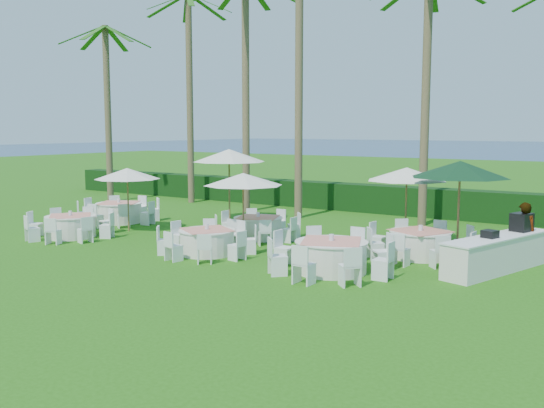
{
  "coord_description": "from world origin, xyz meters",
  "views": [
    {
      "loc": [
        12.14,
        -12.47,
        3.66
      ],
      "look_at": [
        1.78,
        3.28,
        1.3
      ],
      "focal_mm": 40.0,
      "sensor_mm": 36.0,
      "label": 1
    }
  ],
  "objects": [
    {
      "name": "ground",
      "position": [
        0.0,
        0.0,
        0.0
      ],
      "size": [
        120.0,
        120.0,
        0.0
      ],
      "primitive_type": "plane",
      "color": "#235B0F",
      "rests_on": "ground"
    },
    {
      "name": "hedge",
      "position": [
        0.0,
        12.0,
        0.6
      ],
      "size": [
        34.0,
        1.0,
        1.2
      ],
      "primitive_type": "cube",
      "color": "black",
      "rests_on": "ground"
    },
    {
      "name": "banquet_table_a",
      "position": [
        -4.64,
        0.66,
        0.39
      ],
      "size": [
        2.91,
        2.91,
        0.9
      ],
      "color": "silver",
      "rests_on": "ground"
    },
    {
      "name": "banquet_table_b",
      "position": [
        0.98,
        1.04,
        0.38
      ],
      "size": [
        2.9,
        2.9,
        0.88
      ],
      "color": "silver",
      "rests_on": "ground"
    },
    {
      "name": "banquet_table_c",
      "position": [
        5.07,
        1.04,
        0.43
      ],
      "size": [
        3.25,
        3.25,
        0.98
      ],
      "color": "silver",
      "rests_on": "ground"
    },
    {
      "name": "banquet_table_d",
      "position": [
        -5.72,
        3.8,
        0.41
      ],
      "size": [
        3.12,
        3.12,
        0.94
      ],
      "color": "silver",
      "rests_on": "ground"
    },
    {
      "name": "banquet_table_e",
      "position": [
        0.77,
        3.96,
        0.38
      ],
      "size": [
        2.85,
        2.85,
        0.88
      ],
      "color": "silver",
      "rests_on": "ground"
    },
    {
      "name": "banquet_table_f",
      "position": [
        6.34,
        4.04,
        0.41
      ],
      "size": [
        3.07,
        3.07,
        0.93
      ],
      "color": "silver",
      "rests_on": "ground"
    },
    {
      "name": "umbrella_a",
      "position": [
        -3.9,
        2.58,
        2.06
      ],
      "size": [
        2.3,
        2.3,
        2.26
      ],
      "color": "brown",
      "rests_on": "ground"
    },
    {
      "name": "umbrella_b",
      "position": [
        0.91,
        2.95,
        2.06
      ],
      "size": [
        2.53,
        2.53,
        2.26
      ],
      "color": "brown",
      "rests_on": "ground"
    },
    {
      "name": "umbrella_c",
      "position": [
        -2.18,
        6.27,
        2.61
      ],
      "size": [
        2.82,
        2.82,
        2.86
      ],
      "color": "brown",
      "rests_on": "ground"
    },
    {
      "name": "umbrella_d",
      "position": [
        5.18,
        5.91,
        2.22
      ],
      "size": [
        2.57,
        2.57,
        2.43
      ],
      "color": "brown",
      "rests_on": "ground"
    },
    {
      "name": "umbrella_green",
      "position": [
        7.18,
        4.8,
        2.51
      ],
      "size": [
        2.81,
        2.81,
        2.75
      ],
      "color": "brown",
      "rests_on": "ground"
    },
    {
      "name": "buffet_table",
      "position": [
        8.59,
        3.53,
        0.49
      ],
      "size": [
        1.95,
        4.02,
        1.41
      ],
      "color": "silver",
      "rests_on": "ground"
    },
    {
      "name": "staff_person",
      "position": [
        8.98,
        4.6,
        0.85
      ],
      "size": [
        0.74,
        0.63,
        1.71
      ],
      "primitive_type": "imported",
      "rotation": [
        0.0,
        0.0,
        3.56
      ],
      "color": "gray",
      "rests_on": "ground"
    },
    {
      "name": "palm_a",
      "position": [
        -7.64,
        10.3,
        5.49
      ],
      "size": [
        4.32,
        4.32,
        10.05
      ],
      "color": "brown",
      "rests_on": "ground"
    },
    {
      "name": "palm_b",
      "position": [
        -3.38,
        9.07,
        5.47
      ],
      "size": [
        4.17,
        4.4,
        10.0
      ],
      "color": "brown",
      "rests_on": "ground"
    },
    {
      "name": "palm_c",
      "position": [
        -0.52,
        8.74,
        6.24
      ],
      "size": [
        4.37,
        4.24,
        11.51
      ],
      "color": "brown",
      "rests_on": "ground"
    },
    {
      "name": "palm_d",
      "position": [
        4.4,
        9.67,
        5.08
      ],
      "size": [
        4.28,
        4.35,
        9.23
      ],
      "color": "brown",
      "rests_on": "ground"
    },
    {
      "name": "palm_f",
      "position": [
        -11.28,
        8.35,
        4.78
      ],
      "size": [
        4.38,
        4.22,
        8.64
      ],
      "color": "brown",
      "rests_on": "ground"
    }
  ]
}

